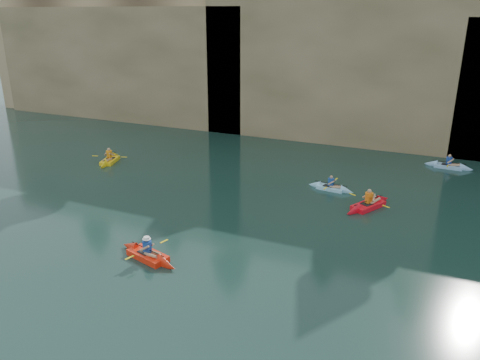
% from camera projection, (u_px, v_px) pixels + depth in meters
% --- Properties ---
extents(ground, '(160.00, 160.00, 0.00)m').
position_uv_depth(ground, '(182.00, 279.00, 18.14)').
color(ground, black).
rests_on(ground, ground).
extents(cliff, '(70.00, 16.00, 12.00)m').
position_uv_depth(cliff, '(350.00, 56.00, 41.88)').
color(cliff, tan).
rests_on(cliff, ground).
extents(cliff_slab_west, '(26.00, 2.40, 10.56)m').
position_uv_depth(cliff_slab_west, '(118.00, 63.00, 43.40)').
color(cliff_slab_west, '#9F8260').
rests_on(cliff_slab_west, ground).
extents(cliff_slab_center, '(24.00, 2.40, 11.40)m').
position_uv_depth(cliff_slab_center, '(357.00, 69.00, 34.86)').
color(cliff_slab_center, '#9F8260').
rests_on(cliff_slab_center, ground).
extents(sea_cave_west, '(4.50, 1.00, 4.00)m').
position_uv_depth(sea_cave_west, '(134.00, 101.00, 43.19)').
color(sea_cave_west, black).
rests_on(sea_cave_west, ground).
extents(sea_cave_center, '(3.50, 1.00, 3.20)m').
position_uv_depth(sea_cave_center, '(277.00, 118.00, 37.99)').
color(sea_cave_center, black).
rests_on(sea_cave_center, ground).
extents(sea_cave_east, '(5.00, 1.00, 4.50)m').
position_uv_depth(sea_cave_east, '(467.00, 127.00, 32.42)').
color(sea_cave_east, black).
rests_on(sea_cave_east, ground).
extents(main_kayaker, '(3.40, 2.20, 1.23)m').
position_uv_depth(main_kayaker, '(148.00, 255.00, 19.60)').
color(main_kayaker, red).
rests_on(main_kayaker, ground).
extents(kayaker_ltblue_near, '(2.81, 2.16, 1.08)m').
position_uv_depth(kayaker_ltblue_near, '(331.00, 188.00, 27.16)').
color(kayaker_ltblue_near, '#98D7FF').
rests_on(kayaker_ltblue_near, ground).
extents(kayaker_red_far, '(2.33, 3.50, 1.30)m').
position_uv_depth(kayaker_red_far, '(368.00, 205.00, 24.66)').
color(kayaker_red_far, red).
rests_on(kayaker_red_far, ground).
extents(kayaker_yellow, '(2.41, 3.19, 1.27)m').
position_uv_depth(kayaker_yellow, '(110.00, 160.00, 32.08)').
color(kayaker_yellow, yellow).
rests_on(kayaker_yellow, ground).
extents(kayaker_ltblue_mid, '(3.09, 2.30, 1.16)m').
position_uv_depth(kayaker_ltblue_mid, '(448.00, 166.00, 30.93)').
color(kayaker_ltblue_mid, '#89B4E5').
rests_on(kayaker_ltblue_mid, ground).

